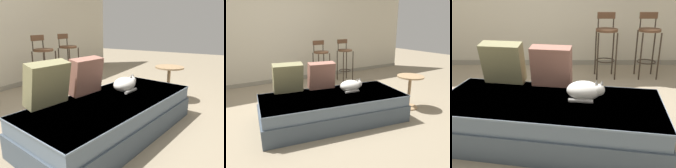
% 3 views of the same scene
% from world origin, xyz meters
% --- Properties ---
extents(ground_plane, '(16.00, 16.00, 0.00)m').
position_xyz_m(ground_plane, '(0.00, 0.00, 0.00)').
color(ground_plane, gray).
rests_on(ground_plane, ground).
extents(wall_baseboard_trim, '(8.00, 0.02, 0.09)m').
position_xyz_m(wall_baseboard_trim, '(0.00, 2.20, 0.04)').
color(wall_baseboard_trim, gray).
rests_on(wall_baseboard_trim, ground).
extents(couch, '(2.22, 1.28, 0.40)m').
position_xyz_m(couch, '(0.00, -0.40, 0.21)').
color(couch, '#44505B').
rests_on(couch, ground).
extents(throw_pillow_corner, '(0.47, 0.31, 0.45)m').
position_xyz_m(throw_pillow_corner, '(-0.50, 0.06, 0.63)').
color(throw_pillow_corner, '#847F56').
rests_on(throw_pillow_corner, couch).
extents(throw_pillow_middle, '(0.44, 0.28, 0.43)m').
position_xyz_m(throw_pillow_middle, '(0.01, -0.03, 0.62)').
color(throw_pillow_middle, '#936051').
rests_on(throw_pillow_middle, couch).
extents(cat, '(0.36, 0.28, 0.20)m').
position_xyz_m(cat, '(0.34, -0.38, 0.49)').
color(cat, white).
rests_on(cat, couch).
extents(bar_stool_near_window, '(0.34, 0.34, 1.02)m').
position_xyz_m(bar_stool_near_window, '(0.80, 1.48, 0.62)').
color(bar_stool_near_window, '#2D2319').
rests_on(bar_stool_near_window, ground).
extents(bar_stool_by_doorway, '(0.34, 0.34, 1.02)m').
position_xyz_m(bar_stool_by_doorway, '(1.47, 1.48, 0.62)').
color(bar_stool_by_doorway, '#2D2319').
rests_on(bar_stool_by_doorway, ground).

